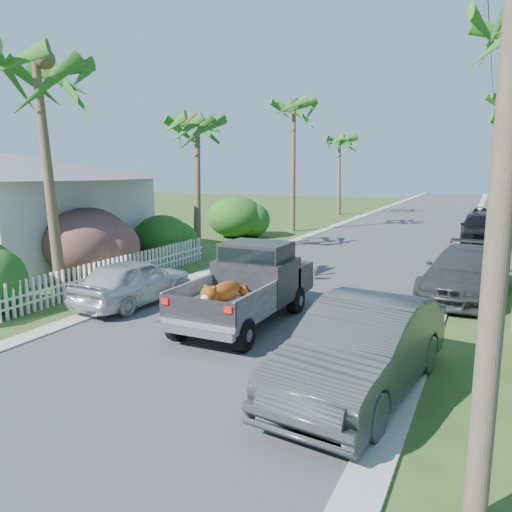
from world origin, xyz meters
The scene contains 23 objects.
ground centered at (0.00, 0.00, 0.00)m, with size 120.00×120.00×0.00m, color #314A1B.
road centered at (0.00, 25.00, 0.01)m, with size 8.00×100.00×0.02m, color #38383A.
curb_left centered at (-4.30, 25.00, 0.03)m, with size 0.60×100.00×0.06m, color #A5A39E.
curb_right centered at (4.30, 25.00, 0.03)m, with size 0.60×100.00×0.06m, color #A5A39E.
pickup_truck centered at (-0.12, 3.97, 1.01)m, with size 1.98×5.12×2.06m.
parked_car_rn centered at (3.60, 0.85, 0.83)m, with size 1.76×5.06×1.67m, color #323638.
parked_car_rm centered at (4.87, 8.98, 0.77)m, with size 2.15×5.28×1.53m, color #313436.
parked_car_rf centered at (5.00, 21.01, 0.85)m, with size 2.00×4.98×1.70m, color black.
parked_car_rd centered at (4.92, 30.40, 0.65)m, with size 2.16×4.68×1.30m, color #A4A5AB.
parked_car_ln centered at (-3.94, 3.82, 0.69)m, with size 1.64×4.07×1.39m, color silver.
palm_l_a centered at (-6.20, 3.00, 6.93)m, with size 4.40×4.40×8.20m.
palm_l_b centered at (-6.80, 12.00, 6.15)m, with size 4.40×4.40×7.40m.
palm_l_c centered at (-6.00, 22.00, 7.91)m, with size 4.40×4.40×9.20m.
palm_l_d centered at (-6.50, 34.00, 6.44)m, with size 4.40×4.40×7.70m.
shrub_l_b centered at (-7.80, 6.00, 1.30)m, with size 3.00×3.30×2.60m, color #A5174D.
shrub_l_c centered at (-7.40, 10.00, 1.00)m, with size 2.40×2.64×2.00m, color #194B15.
shrub_l_d centered at (-8.00, 18.00, 1.20)m, with size 3.20×3.52×2.40m, color #194B15.
picket_fence centered at (-6.00, 5.50, 0.50)m, with size 0.10×11.00×1.00m, color white.
house_left centered at (-13.00, 7.00, 2.12)m, with size 9.00×8.00×4.60m.
utility_pole_a centered at (5.60, -2.00, 4.60)m, with size 1.60×0.26×9.00m.
utility_pole_b centered at (5.60, 13.00, 4.60)m, with size 1.60×0.26×9.00m.
utility_pole_c centered at (5.60, 28.00, 4.60)m, with size 1.60×0.26×9.00m.
utility_pole_d centered at (5.60, 43.00, 4.60)m, with size 1.60×0.26×9.00m.
Camera 1 is at (5.53, -7.63, 4.04)m, focal length 35.00 mm.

